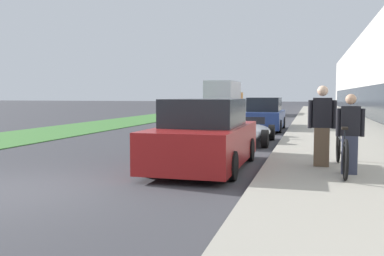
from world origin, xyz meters
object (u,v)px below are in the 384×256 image
at_px(tandem_bicycle, 342,151).
at_px(vintage_roadster_curbside, 247,132).
at_px(parked_sedan_far, 265,116).
at_px(person_rider, 350,134).
at_px(person_bystander, 322,126).
at_px(moving_truck, 224,98).
at_px(parked_sedan_curbside, 205,137).

xyz_separation_m(tandem_bicycle, vintage_roadster_curbside, (-2.81, 5.90, -0.17)).
relative_size(vintage_roadster_curbside, parked_sedan_far, 0.93).
relative_size(person_rider, person_bystander, 0.90).
relative_size(person_rider, moving_truck, 0.22).
relative_size(tandem_bicycle, person_rider, 1.86).
height_order(tandem_bicycle, person_bystander, person_bystander).
height_order(person_rider, parked_sedan_curbside, person_rider).
relative_size(person_rider, parked_sedan_curbside, 0.36).
distance_m(person_bystander, vintage_roadster_curbside, 6.00).
distance_m(vintage_roadster_curbside, parked_sedan_far, 5.94).
height_order(person_rider, moving_truck, moving_truck).
distance_m(person_rider, vintage_roadster_curbside, 6.95).
bearing_deg(parked_sedan_far, parked_sedan_curbside, -91.10).
bearing_deg(vintage_roadster_curbside, parked_sedan_far, 90.02).
height_order(tandem_bicycle, vintage_roadster_curbside, tandem_bicycle).
bearing_deg(tandem_bicycle, moving_truck, 105.82).
bearing_deg(vintage_roadster_curbside, person_rider, -64.99).
bearing_deg(parked_sedan_far, vintage_roadster_curbside, -89.98).
bearing_deg(moving_truck, parked_sedan_curbside, -79.72).
height_order(parked_sedan_curbside, vintage_roadster_curbside, parked_sedan_curbside).
xyz_separation_m(parked_sedan_far, moving_truck, (-5.40, 17.17, 0.77)).
relative_size(tandem_bicycle, person_bystander, 1.67).
relative_size(tandem_bicycle, moving_truck, 0.40).
bearing_deg(tandem_bicycle, vintage_roadster_curbside, 115.46).
distance_m(tandem_bicycle, parked_sedan_far, 12.16).
bearing_deg(person_bystander, parked_sedan_far, 102.00).
bearing_deg(moving_truck, person_rider, -74.16).
bearing_deg(tandem_bicycle, person_bystander, 131.24).
xyz_separation_m(tandem_bicycle, person_rider, (0.12, -0.38, 0.39)).
distance_m(parked_sedan_curbside, moving_truck, 29.06).
xyz_separation_m(tandem_bicycle, person_bystander, (-0.39, 0.45, 0.48)).
bearing_deg(person_rider, tandem_bicycle, 107.77).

